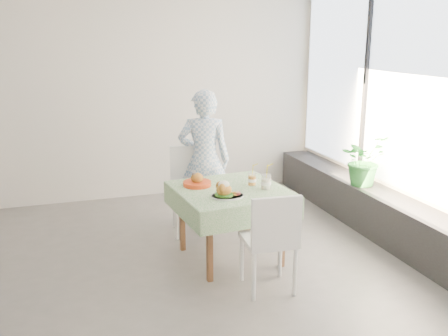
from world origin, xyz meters
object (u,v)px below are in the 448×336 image
object	(u,v)px
main_dish	(226,192)
potted_plant	(364,160)
cafe_table	(230,215)
chair_far	(192,206)
juice_cup_orange	(252,179)
chair_near	(268,259)
diner	(204,160)

from	to	relation	value
main_dish	potted_plant	world-z (taller)	potted_plant
cafe_table	chair_far	distance (m)	0.86
main_dish	cafe_table	bearing A→B (deg)	62.04
chair_far	main_dish	size ratio (longest dim) A/B	3.10
cafe_table	chair_far	bearing A→B (deg)	102.48
cafe_table	juice_cup_orange	world-z (taller)	juice_cup_orange
chair_far	chair_near	world-z (taller)	chair_far
chair_far	potted_plant	xyz separation A→B (m)	(1.97, -0.42, 0.50)
chair_near	potted_plant	bearing A→B (deg)	33.86
chair_far	diner	size ratio (longest dim) A/B	0.60
chair_far	diner	bearing A→B (deg)	24.88
cafe_table	juice_cup_orange	size ratio (longest dim) A/B	4.51
potted_plant	cafe_table	bearing A→B (deg)	-167.21
chair_far	juice_cup_orange	xyz separation A→B (m)	(0.43, -0.78, 0.50)
chair_far	main_dish	world-z (taller)	chair_far
diner	potted_plant	size ratio (longest dim) A/B	2.71
cafe_table	potted_plant	size ratio (longest dim) A/B	1.89
chair_near	potted_plant	size ratio (longest dim) A/B	1.53
chair_far	potted_plant	bearing A→B (deg)	-12.06
cafe_table	chair_near	distance (m)	0.75
chair_near	potted_plant	xyz separation A→B (m)	(1.67, 1.12, 0.52)
diner	chair_far	bearing A→B (deg)	43.12
cafe_table	main_dish	xyz separation A→B (m)	(-0.13, -0.24, 0.33)
chair_far	juice_cup_orange	bearing A→B (deg)	-61.21
juice_cup_orange	chair_near	bearing A→B (deg)	-99.91
cafe_table	diner	world-z (taller)	diner
chair_near	potted_plant	distance (m)	2.08
diner	potted_plant	distance (m)	1.86
chair_far	diner	xyz separation A→B (m)	(0.17, 0.08, 0.52)
chair_near	juice_cup_orange	size ratio (longest dim) A/B	3.65
main_dish	chair_near	bearing A→B (deg)	-62.83
chair_near	cafe_table	bearing A→B (deg)	98.96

